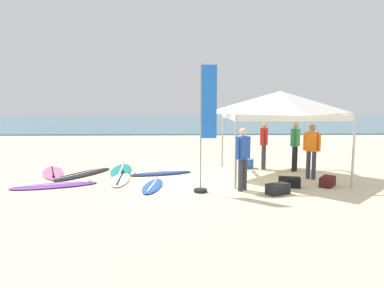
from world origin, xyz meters
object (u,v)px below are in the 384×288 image
(gear_bag_near_tent, at_px, (278,189))
(cooler_box, at_px, (246,163))
(surfboard_navy, at_px, (160,173))
(surfboard_white, at_px, (120,179))
(surfboard_blue, at_px, (153,186))
(surfboard_pink, at_px, (53,172))
(surfboard_black, at_px, (83,174))
(surfboard_teal, at_px, (121,170))
(person_blue, at_px, (243,155))
(person_orange, at_px, (312,148))
(canopy_tent, at_px, (280,102))
(banner_flag, at_px, (205,134))
(person_green, at_px, (295,143))
(gear_bag_by_pole, at_px, (289,182))
(surfboard_purple, at_px, (55,185))
(gear_bag_on_sand, at_px, (328,181))
(person_red, at_px, (264,142))

(gear_bag_near_tent, relative_size, cooler_box, 1.20)
(surfboard_navy, relative_size, surfboard_white, 1.01)
(gear_bag_near_tent, bearing_deg, surfboard_blue, 165.36)
(surfboard_pink, distance_m, gear_bag_near_tent, 7.45)
(surfboard_black, bearing_deg, surfboard_blue, -35.23)
(surfboard_teal, relative_size, person_blue, 1.51)
(person_orange, relative_size, gear_bag_near_tent, 2.85)
(canopy_tent, relative_size, person_blue, 1.99)
(banner_flag, bearing_deg, person_green, 40.11)
(surfboard_blue, distance_m, gear_bag_by_pole, 3.88)
(person_green, bearing_deg, canopy_tent, -135.18)
(surfboard_teal, distance_m, person_orange, 6.38)
(surfboard_purple, distance_m, person_blue, 5.40)
(surfboard_blue, xyz_separation_m, gear_bag_near_tent, (3.34, -0.87, 0.10))
(person_blue, height_order, gear_bag_by_pole, person_blue)
(surfboard_blue, relative_size, gear_bag_near_tent, 3.11)
(canopy_tent, relative_size, person_orange, 1.99)
(person_blue, relative_size, banner_flag, 0.50)
(surfboard_white, xyz_separation_m, banner_flag, (2.52, -1.50, 1.54))
(surfboard_teal, height_order, gear_bag_on_sand, gear_bag_on_sand)
(surfboard_navy, height_order, person_orange, person_orange)
(person_red, distance_m, person_blue, 3.29)
(surfboard_blue, bearing_deg, surfboard_teal, 119.16)
(person_green, bearing_deg, surfboard_blue, -155.27)
(surfboard_pink, xyz_separation_m, banner_flag, (4.98, -2.59, 1.54))
(surfboard_purple, bearing_deg, canopy_tent, 10.76)
(surfboard_teal, distance_m, surfboard_pink, 2.27)
(canopy_tent, height_order, person_blue, canopy_tent)
(surfboard_blue, relative_size, cooler_box, 3.73)
(cooler_box, bearing_deg, surfboard_purple, -155.81)
(gear_bag_by_pole, xyz_separation_m, gear_bag_on_sand, (1.11, 0.05, 0.00))
(gear_bag_near_tent, bearing_deg, gear_bag_by_pole, 54.85)
(surfboard_purple, height_order, surfboard_navy, same)
(surfboard_pink, height_order, cooler_box, cooler_box)
(gear_bag_near_tent, bearing_deg, canopy_tent, 74.68)
(person_blue, bearing_deg, surfboard_white, 158.96)
(surfboard_navy, height_order, person_red, person_red)
(canopy_tent, height_order, person_green, canopy_tent)
(canopy_tent, bearing_deg, gear_bag_near_tent, -105.32)
(person_orange, distance_m, cooler_box, 2.65)
(banner_flag, bearing_deg, gear_bag_by_pole, 11.36)
(surfboard_pink, relative_size, cooler_box, 4.98)
(surfboard_teal, height_order, person_green, person_green)
(surfboard_white, xyz_separation_m, gear_bag_on_sand, (6.07, -0.95, 0.10))
(person_blue, xyz_separation_m, banner_flag, (-1.03, -0.13, 0.59))
(surfboard_purple, xyz_separation_m, surfboard_white, (1.73, 0.78, 0.00))
(person_blue, bearing_deg, person_green, 49.45)
(person_green, distance_m, person_orange, 1.26)
(surfboard_navy, bearing_deg, surfboard_white, -143.97)
(surfboard_blue, bearing_deg, person_orange, 10.82)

